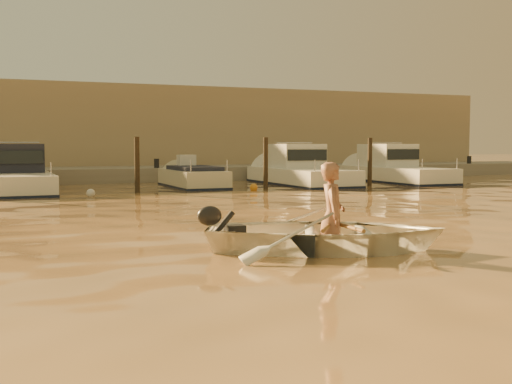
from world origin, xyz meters
name	(u,v)px	position (x,y,z in m)	size (l,w,h in m)	color
ground_plane	(329,252)	(0.00, 0.00, 0.00)	(160.00, 160.00, 0.00)	#94623B
dinghy	(326,233)	(0.02, 0.15, 0.28)	(2.76, 3.87, 0.80)	white
person	(332,216)	(0.11, 0.11, 0.57)	(0.63, 0.42, 1.74)	#8F5D47
outboard_motor	(234,233)	(-1.35, 0.76, 0.28)	(0.90, 0.40, 0.70)	black
oar_port	(342,225)	(0.25, 0.05, 0.42)	(0.06, 0.06, 2.10)	brown
oar_starboard	(329,225)	(0.06, 0.13, 0.42)	(0.06, 0.06, 2.10)	brown
moored_boat_2	(18,175)	(-4.11, 16.00, 0.62)	(2.22, 7.47, 1.75)	silver
moored_boat_3	(193,182)	(2.52, 16.00, 0.22)	(1.78, 5.26, 0.95)	beige
moored_boat_4	(301,170)	(7.40, 16.00, 0.62)	(2.42, 7.39, 1.75)	white
moored_boat_5	(395,168)	(12.27, 16.00, 0.62)	(2.22, 7.47, 1.75)	white
piling_2	(137,168)	(-0.20, 13.80, 0.90)	(0.18, 0.18, 2.20)	#2D2319
piling_3	(266,166)	(4.80, 13.80, 0.90)	(0.18, 0.18, 2.20)	#2D2319
piling_4	(370,164)	(9.50, 13.80, 0.90)	(0.18, 0.18, 2.20)	#2D2319
fender_c	(91,193)	(-1.98, 12.80, 0.10)	(0.30, 0.30, 0.30)	silver
fender_d	(254,188)	(4.15, 13.43, 0.10)	(0.30, 0.30, 0.30)	orange
fender_e	(355,185)	(8.54, 13.37, 0.10)	(0.30, 0.30, 0.30)	silver
quay	(107,178)	(0.00, 21.50, 0.15)	(52.00, 4.00, 1.00)	gray
waterfront_building	(90,132)	(0.00, 27.00, 2.40)	(46.00, 7.00, 4.80)	#9E8466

